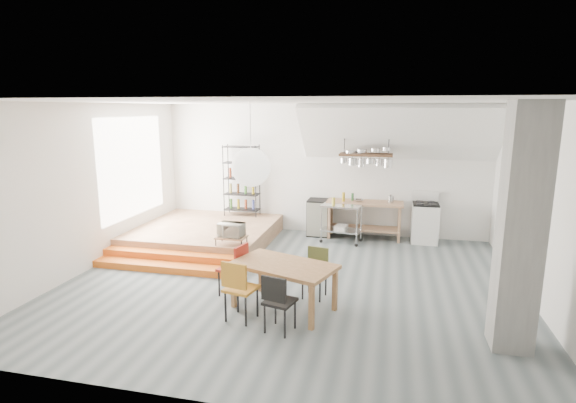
% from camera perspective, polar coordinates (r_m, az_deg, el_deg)
% --- Properties ---
extents(floor, '(8.00, 8.00, 0.00)m').
position_cam_1_polar(floor, '(8.26, 0.37, -10.25)').
color(floor, '#545E61').
rests_on(floor, ground).
extents(wall_back, '(8.00, 0.04, 3.20)m').
position_cam_1_polar(wall_back, '(11.20, 4.32, 4.07)').
color(wall_back, silver).
rests_on(wall_back, ground).
extents(wall_left, '(0.04, 7.00, 3.20)m').
position_cam_1_polar(wall_left, '(9.50, -23.88, 1.70)').
color(wall_left, silver).
rests_on(wall_left, ground).
extents(wall_right, '(0.04, 7.00, 3.20)m').
position_cam_1_polar(wall_right, '(7.97, 29.73, -0.63)').
color(wall_right, silver).
rests_on(wall_right, ground).
extents(ceiling, '(8.00, 7.00, 0.02)m').
position_cam_1_polar(ceiling, '(7.65, 0.41, 12.55)').
color(ceiling, white).
rests_on(ceiling, wall_back).
extents(slope_ceiling, '(4.40, 1.44, 1.32)m').
position_cam_1_polar(slope_ceiling, '(10.38, 13.86, 8.43)').
color(slope_ceiling, white).
rests_on(slope_ceiling, wall_back).
extents(window_pane, '(0.02, 2.50, 2.20)m').
position_cam_1_polar(window_pane, '(10.68, -19.10, 4.16)').
color(window_pane, white).
rests_on(window_pane, wall_left).
extents(platform, '(3.00, 3.00, 0.40)m').
position_cam_1_polar(platform, '(10.75, -10.38, -4.05)').
color(platform, '#8A6245').
rests_on(platform, ground).
extents(step_lower, '(3.00, 0.35, 0.13)m').
position_cam_1_polar(step_lower, '(9.12, -15.23, -8.06)').
color(step_lower, orange).
rests_on(step_lower, ground).
extents(step_upper, '(3.00, 0.35, 0.27)m').
position_cam_1_polar(step_upper, '(9.39, -14.24, -7.00)').
color(step_upper, orange).
rests_on(step_upper, ground).
extents(concrete_column, '(0.50, 0.50, 3.20)m').
position_cam_1_polar(concrete_column, '(6.37, 27.45, -3.19)').
color(concrete_column, slate).
rests_on(concrete_column, ground).
extents(kitchen_counter, '(1.80, 0.60, 0.91)m').
position_cam_1_polar(kitchen_counter, '(10.92, 9.68, -1.46)').
color(kitchen_counter, '#8A6245').
rests_on(kitchen_counter, ground).
extents(stove, '(0.60, 0.60, 1.18)m').
position_cam_1_polar(stove, '(10.97, 16.97, -2.53)').
color(stove, white).
rests_on(stove, ground).
extents(pot_rack, '(1.20, 0.50, 1.43)m').
position_cam_1_polar(pot_rack, '(10.47, 10.01, 5.46)').
color(pot_rack, '#412A1A').
rests_on(pot_rack, ceiling).
extents(wire_shelving, '(0.88, 0.38, 1.80)m').
position_cam_1_polar(wire_shelving, '(11.42, -5.91, 2.81)').
color(wire_shelving, black).
rests_on(wire_shelving, platform).
extents(microwave_shelf, '(0.60, 0.40, 0.16)m').
position_cam_1_polar(microwave_shelf, '(9.14, -7.20, -4.52)').
color(microwave_shelf, '#8A6245').
rests_on(microwave_shelf, platform).
extents(paper_lantern, '(0.60, 0.60, 0.60)m').
position_cam_1_polar(paper_lantern, '(6.98, -4.72, 4.35)').
color(paper_lantern, white).
rests_on(paper_lantern, ceiling).
extents(dining_table, '(1.76, 1.34, 0.74)m').
position_cam_1_polar(dining_table, '(7.02, -0.53, -8.54)').
color(dining_table, brown).
rests_on(dining_table, ground).
extents(chair_mustard, '(0.51, 0.51, 0.94)m').
position_cam_1_polar(chair_mustard, '(6.70, -6.32, -10.54)').
color(chair_mustard, '#B4741E').
rests_on(chair_mustard, ground).
extents(chair_black, '(0.48, 0.48, 0.86)m').
position_cam_1_polar(chair_black, '(6.35, -1.34, -12.22)').
color(chair_black, black).
rests_on(chair_black, ground).
extents(chair_olive, '(0.44, 0.44, 0.83)m').
position_cam_1_polar(chair_olive, '(7.56, 3.56, -8.40)').
color(chair_olive, brown).
rests_on(chair_olive, ground).
extents(chair_red, '(0.50, 0.50, 0.90)m').
position_cam_1_polar(chair_red, '(7.59, -6.62, -8.03)').
color(chair_red, '#A32317').
rests_on(chair_red, ground).
extents(rolling_cart, '(0.98, 0.65, 0.90)m').
position_cam_1_polar(rolling_cart, '(10.53, 6.80, -2.11)').
color(rolling_cart, silver).
rests_on(rolling_cart, ground).
extents(mini_fridge, '(0.53, 0.53, 0.90)m').
position_cam_1_polar(mini_fridge, '(11.12, 3.91, -2.02)').
color(mini_fridge, black).
rests_on(mini_fridge, ground).
extents(microwave, '(0.52, 0.38, 0.28)m').
position_cam_1_polar(microwave, '(9.10, -7.23, -3.57)').
color(microwave, beige).
rests_on(microwave, microwave_shelf).
extents(bowl, '(0.24, 0.24, 0.06)m').
position_cam_1_polar(bowl, '(10.81, 8.98, 0.12)').
color(bowl, silver).
rests_on(bowl, kitchen_counter).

